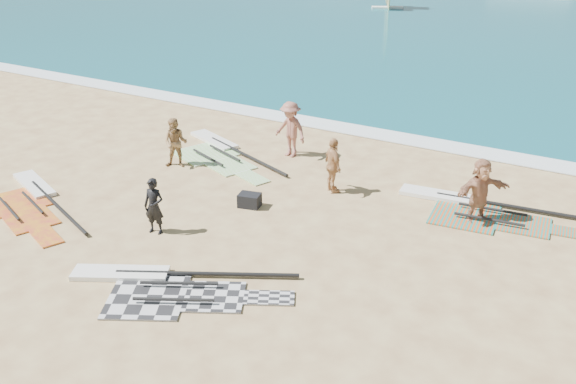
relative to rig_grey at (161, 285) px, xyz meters
The scene contains 12 objects.
ground 0.54m from the rig_grey, 27.22° to the left, with size 300.00×300.00×0.00m, color #D0BA7A.
surf_line 12.55m from the rig_grey, 87.83° to the left, with size 300.00×1.20×0.04m, color white.
rig_grey is the anchor object (origin of this frame).
rig_green 8.81m from the rig_grey, 116.84° to the left, with size 5.39×3.46×0.20m.
rig_orange 9.40m from the rig_grey, 55.98° to the left, with size 5.76×2.45×0.20m.
rig_red 6.68m from the rig_grey, 165.63° to the left, with size 5.20×3.36×0.20m.
gear_bag_near 4.73m from the rig_grey, 97.32° to the left, with size 0.63×0.46×0.40m, color black.
person_wetsuit 2.89m from the rig_grey, 132.97° to the left, with size 0.57×0.38×1.58m, color black.
beachgoer_left 7.59m from the rig_grey, 126.28° to the left, with size 0.82×0.64×1.70m, color #98734A.
beachgoer_mid 9.09m from the rig_grey, 100.44° to the left, with size 1.28×0.73×1.98m, color #945A4C.
beachgoer_back 6.99m from the rig_grey, 81.43° to the left, with size 1.02×0.43×1.75m, color tan.
beachgoer_right 9.03m from the rig_grey, 52.76° to the left, with size 1.72×0.55×1.85m, color #A97354.
Camera 1 is at (8.50, -9.76, 8.21)m, focal length 40.00 mm.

